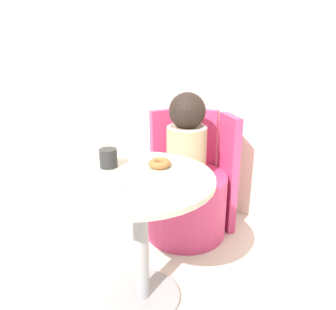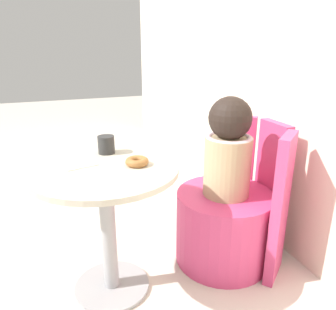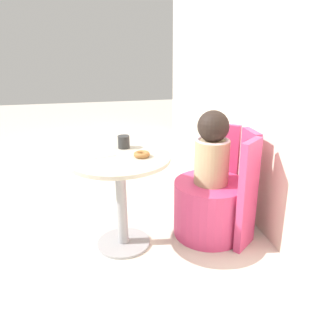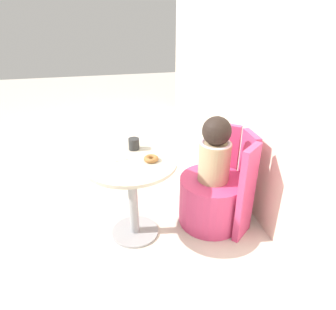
{
  "view_description": "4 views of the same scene",
  "coord_description": "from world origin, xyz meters",
  "px_view_note": "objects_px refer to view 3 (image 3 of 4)",
  "views": [
    {
      "loc": [
        0.62,
        -1.06,
        1.21
      ],
      "look_at": [
        0.0,
        0.33,
        0.67
      ],
      "focal_mm": 35.0,
      "sensor_mm": 36.0,
      "label": 1
    },
    {
      "loc": [
        1.34,
        -0.13,
        1.17
      ],
      "look_at": [
        -0.03,
        0.38,
        0.67
      ],
      "focal_mm": 35.0,
      "sensor_mm": 36.0,
      "label": 2
    },
    {
      "loc": [
        1.99,
        -0.04,
        1.35
      ],
      "look_at": [
        -0.01,
        0.39,
        0.64
      ],
      "focal_mm": 35.0,
      "sensor_mm": 36.0,
      "label": 3
    },
    {
      "loc": [
        1.86,
        -0.06,
        1.65
      ],
      "look_at": [
        -0.02,
        0.34,
        0.67
      ],
      "focal_mm": 32.0,
      "sensor_mm": 36.0,
      "label": 4
    }
  ],
  "objects_px": {
    "cup": "(124,142)",
    "round_table": "(121,181)",
    "child_figure": "(212,149)",
    "donut": "(142,154)",
    "tub_chair": "(209,208)"
  },
  "relations": [
    {
      "from": "child_figure",
      "to": "cup",
      "type": "xyz_separation_m",
      "value": [
        -0.16,
        -0.59,
        0.04
      ]
    },
    {
      "from": "round_table",
      "to": "tub_chair",
      "type": "height_order",
      "value": "round_table"
    },
    {
      "from": "round_table",
      "to": "donut",
      "type": "xyz_separation_m",
      "value": [
        0.03,
        0.14,
        0.18
      ]
    },
    {
      "from": "child_figure",
      "to": "cup",
      "type": "bearing_deg",
      "value": -105.12
    },
    {
      "from": "child_figure",
      "to": "donut",
      "type": "height_order",
      "value": "child_figure"
    },
    {
      "from": "cup",
      "to": "donut",
      "type": "bearing_deg",
      "value": 24.35
    },
    {
      "from": "round_table",
      "to": "child_figure",
      "type": "relative_size",
      "value": 1.28
    },
    {
      "from": "tub_chair",
      "to": "donut",
      "type": "distance_m",
      "value": 0.68
    },
    {
      "from": "cup",
      "to": "round_table",
      "type": "bearing_deg",
      "value": -13.95
    },
    {
      "from": "round_table",
      "to": "cup",
      "type": "bearing_deg",
      "value": 166.05
    },
    {
      "from": "donut",
      "to": "tub_chair",
      "type": "bearing_deg",
      "value": 96.25
    },
    {
      "from": "tub_chair",
      "to": "donut",
      "type": "bearing_deg",
      "value": -83.75
    },
    {
      "from": "tub_chair",
      "to": "donut",
      "type": "height_order",
      "value": "donut"
    },
    {
      "from": "donut",
      "to": "cup",
      "type": "relative_size",
      "value": 1.2
    },
    {
      "from": "round_table",
      "to": "cup",
      "type": "height_order",
      "value": "cup"
    }
  ]
}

